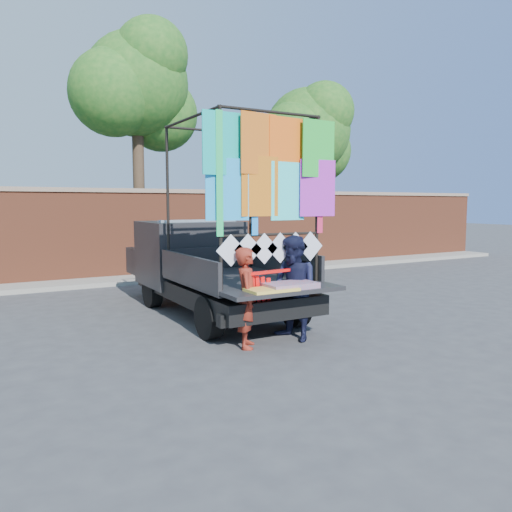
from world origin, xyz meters
TOP-DOWN VIEW (x-y plane):
  - ground at (0.00, 0.00)m, footprint 90.00×90.00m
  - brick_wall at (0.00, 7.00)m, footprint 30.00×0.45m
  - curb at (0.00, 6.30)m, footprint 30.00×1.20m
  - tree_mid at (1.02, 8.12)m, footprint 4.20×3.30m
  - tree_right at (7.52, 8.12)m, footprint 4.20×3.30m
  - pickup_truck at (0.41, 2.01)m, footprint 2.27×5.70m
  - woman at (-0.11, -0.93)m, footprint 0.59×0.66m
  - man at (0.73, -0.95)m, footprint 0.78×0.92m
  - streamer_bundle at (0.19, -0.95)m, footprint 1.05×0.21m

SIDE VIEW (x-z plane):
  - ground at x=0.00m, z-range 0.00..0.00m
  - curb at x=0.00m, z-range 0.00..0.12m
  - woman at x=-0.11m, z-range 0.00..1.52m
  - man at x=0.73m, z-range 0.00..1.68m
  - pickup_truck at x=0.41m, z-range -0.89..2.70m
  - streamer_bundle at x=0.19m, z-range 0.56..1.28m
  - brick_wall at x=0.00m, z-range 0.02..2.63m
  - tree_right at x=7.52m, z-range 1.44..8.06m
  - tree_mid at x=1.02m, z-range 1.83..9.56m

